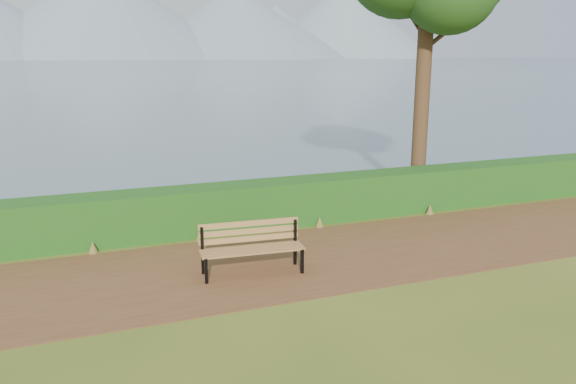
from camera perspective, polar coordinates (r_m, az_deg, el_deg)
name	(u,v)px	position (r m, az deg, el deg)	size (l,w,h in m)	color
ground	(284,268)	(10.22, -0.38, -7.77)	(140.00, 140.00, 0.00)	#435819
path	(279,263)	(10.49, -0.95, -7.18)	(40.00, 3.40, 0.01)	brown
hedge	(243,206)	(12.41, -4.55, -1.44)	(32.00, 0.85, 1.00)	#144614
water	(79,62)	(268.96, -20.46, 12.27)	(700.00, 510.00, 0.00)	#3F5366
mountains	(57,16)	(415.69, -22.38, 16.23)	(585.00, 190.00, 70.00)	gray
bench	(251,244)	(9.91, -3.77, -5.30)	(1.84, 0.68, 0.90)	black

